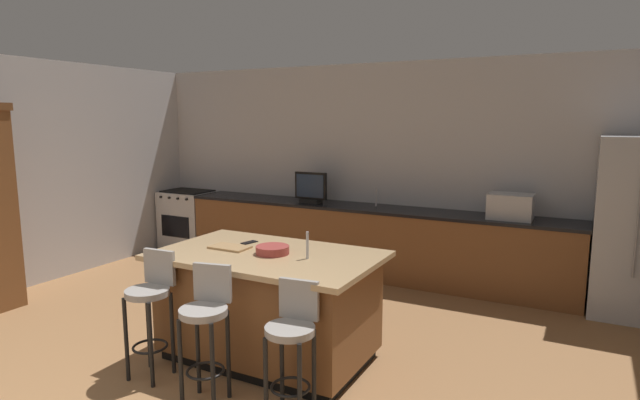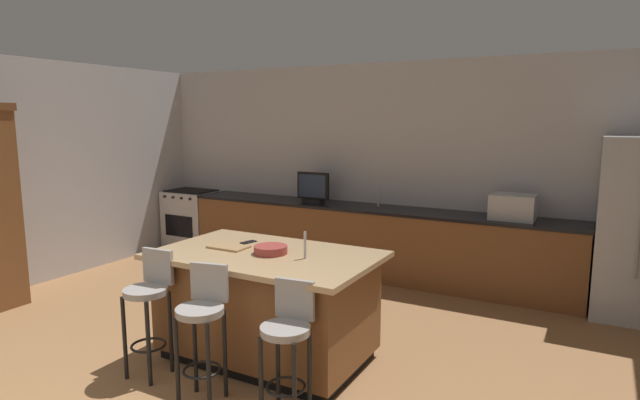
{
  "view_description": "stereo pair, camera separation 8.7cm",
  "coord_description": "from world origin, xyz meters",
  "px_view_note": "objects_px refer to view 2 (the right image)",
  "views": [
    {
      "loc": [
        2.52,
        -1.32,
        2.03
      ],
      "look_at": [
        0.14,
        3.22,
        1.23
      ],
      "focal_mm": 29.16,
      "sensor_mm": 36.0,
      "label": 1
    },
    {
      "loc": [
        2.6,
        -1.28,
        2.03
      ],
      "look_at": [
        0.14,
        3.22,
        1.23
      ],
      "focal_mm": 29.16,
      "sensor_mm": 36.0,
      "label": 2
    }
  ],
  "objects_px": {
    "cutting_board": "(229,247)",
    "tv_monitor": "(313,189)",
    "range_oven": "(192,219)",
    "kitchen_island": "(267,304)",
    "bar_stool_right": "(288,339)",
    "fruit_bowl": "(271,250)",
    "bar_stool_center": "(203,321)",
    "microwave": "(513,207)",
    "bar_stool_left": "(149,301)",
    "cell_phone": "(248,242)"
  },
  "relations": [
    {
      "from": "range_oven",
      "to": "fruit_bowl",
      "type": "bearing_deg",
      "value": -38.73
    },
    {
      "from": "cutting_board",
      "to": "tv_monitor",
      "type": "bearing_deg",
      "value": 103.31
    },
    {
      "from": "bar_stool_center",
      "to": "bar_stool_right",
      "type": "height_order",
      "value": "bar_stool_center"
    },
    {
      "from": "range_oven",
      "to": "fruit_bowl",
      "type": "xyz_separation_m",
      "value": [
        3.25,
        -2.61,
        0.5
      ]
    },
    {
      "from": "bar_stool_left",
      "to": "fruit_bowl",
      "type": "distance_m",
      "value": 1.04
    },
    {
      "from": "tv_monitor",
      "to": "fruit_bowl",
      "type": "bearing_deg",
      "value": -67.92
    },
    {
      "from": "microwave",
      "to": "cutting_board",
      "type": "height_order",
      "value": "microwave"
    },
    {
      "from": "microwave",
      "to": "cell_phone",
      "type": "bearing_deg",
      "value": -128.69
    },
    {
      "from": "tv_monitor",
      "to": "bar_stool_right",
      "type": "distance_m",
      "value": 3.65
    },
    {
      "from": "kitchen_island",
      "to": "cell_phone",
      "type": "xyz_separation_m",
      "value": [
        -0.34,
        0.22,
        0.46
      ]
    },
    {
      "from": "microwave",
      "to": "bar_stool_left",
      "type": "xyz_separation_m",
      "value": [
        -2.21,
        -3.29,
        -0.44
      ]
    },
    {
      "from": "range_oven",
      "to": "cutting_board",
      "type": "relative_size",
      "value": 2.74
    },
    {
      "from": "bar_stool_left",
      "to": "range_oven",
      "type": "bearing_deg",
      "value": 124.31
    },
    {
      "from": "tv_monitor",
      "to": "bar_stool_right",
      "type": "relative_size",
      "value": 0.49
    },
    {
      "from": "cell_phone",
      "to": "fruit_bowl",
      "type": "bearing_deg",
      "value": -17.28
    },
    {
      "from": "fruit_bowl",
      "to": "cell_phone",
      "type": "distance_m",
      "value": 0.46
    },
    {
      "from": "microwave",
      "to": "tv_monitor",
      "type": "xyz_separation_m",
      "value": [
        -2.55,
        -0.05,
        0.05
      ]
    },
    {
      "from": "microwave",
      "to": "tv_monitor",
      "type": "height_order",
      "value": "tv_monitor"
    },
    {
      "from": "cutting_board",
      "to": "cell_phone",
      "type": "bearing_deg",
      "value": 82.18
    },
    {
      "from": "kitchen_island",
      "to": "tv_monitor",
      "type": "bearing_deg",
      "value": 111.11
    },
    {
      "from": "fruit_bowl",
      "to": "cutting_board",
      "type": "distance_m",
      "value": 0.43
    },
    {
      "from": "cell_phone",
      "to": "tv_monitor",
      "type": "bearing_deg",
      "value": 118.12
    },
    {
      "from": "kitchen_island",
      "to": "bar_stool_left",
      "type": "xyz_separation_m",
      "value": [
        -0.65,
        -0.68,
        0.13
      ]
    },
    {
      "from": "range_oven",
      "to": "bar_stool_center",
      "type": "relative_size",
      "value": 0.93
    },
    {
      "from": "tv_monitor",
      "to": "cell_phone",
      "type": "distance_m",
      "value": 2.42
    },
    {
      "from": "bar_stool_right",
      "to": "fruit_bowl",
      "type": "distance_m",
      "value": 0.97
    },
    {
      "from": "range_oven",
      "to": "microwave",
      "type": "xyz_separation_m",
      "value": [
        4.76,
        0.0,
        0.59
      ]
    },
    {
      "from": "range_oven",
      "to": "bar_stool_center",
      "type": "bearing_deg",
      "value": -46.76
    },
    {
      "from": "bar_stool_center",
      "to": "fruit_bowl",
      "type": "height_order",
      "value": "bar_stool_center"
    },
    {
      "from": "range_oven",
      "to": "cell_phone",
      "type": "xyz_separation_m",
      "value": [
        2.86,
        -2.38,
        0.47
      ]
    },
    {
      "from": "kitchen_island",
      "to": "range_oven",
      "type": "distance_m",
      "value": 4.12
    },
    {
      "from": "kitchen_island",
      "to": "microwave",
      "type": "distance_m",
      "value": 3.09
    },
    {
      "from": "microwave",
      "to": "bar_stool_right",
      "type": "height_order",
      "value": "microwave"
    },
    {
      "from": "fruit_bowl",
      "to": "bar_stool_left",
      "type": "bearing_deg",
      "value": -135.95
    },
    {
      "from": "tv_monitor",
      "to": "bar_stool_left",
      "type": "relative_size",
      "value": 0.46
    },
    {
      "from": "tv_monitor",
      "to": "bar_stool_right",
      "type": "bearing_deg",
      "value": -63.35
    },
    {
      "from": "fruit_bowl",
      "to": "cell_phone",
      "type": "height_order",
      "value": "fruit_bowl"
    },
    {
      "from": "bar_stool_center",
      "to": "cell_phone",
      "type": "bearing_deg",
      "value": 96.15
    },
    {
      "from": "range_oven",
      "to": "kitchen_island",
      "type": "bearing_deg",
      "value": -39.14
    },
    {
      "from": "range_oven",
      "to": "bar_stool_left",
      "type": "distance_m",
      "value": 4.16
    },
    {
      "from": "range_oven",
      "to": "fruit_bowl",
      "type": "relative_size",
      "value": 3.34
    },
    {
      "from": "microwave",
      "to": "cutting_board",
      "type": "relative_size",
      "value": 1.42
    },
    {
      "from": "microwave",
      "to": "fruit_bowl",
      "type": "distance_m",
      "value": 3.02
    },
    {
      "from": "tv_monitor",
      "to": "bar_stool_center",
      "type": "bearing_deg",
      "value": -73.69
    },
    {
      "from": "bar_stool_center",
      "to": "cutting_board",
      "type": "bearing_deg",
      "value": 103.39
    },
    {
      "from": "bar_stool_center",
      "to": "bar_stool_right",
      "type": "distance_m",
      "value": 0.65
    },
    {
      "from": "kitchen_island",
      "to": "microwave",
      "type": "bearing_deg",
      "value": 59.04
    },
    {
      "from": "cutting_board",
      "to": "microwave",
      "type": "bearing_deg",
      "value": 53.52
    },
    {
      "from": "range_oven",
      "to": "bar_stool_center",
      "type": "xyz_separation_m",
      "value": [
        3.19,
        -3.39,
        0.14
      ]
    },
    {
      "from": "bar_stool_left",
      "to": "bar_stool_center",
      "type": "distance_m",
      "value": 0.65
    }
  ]
}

